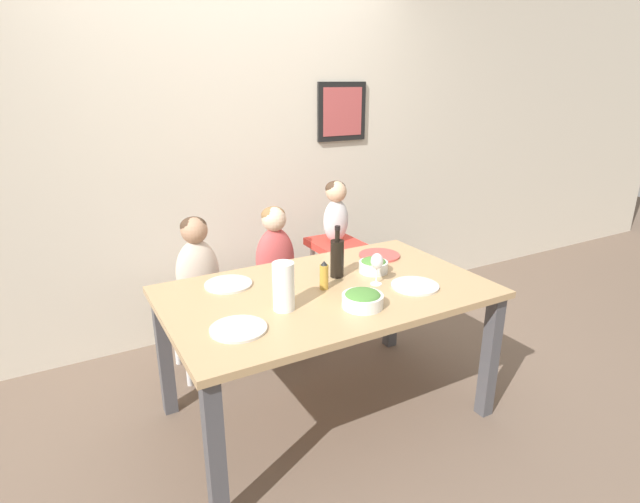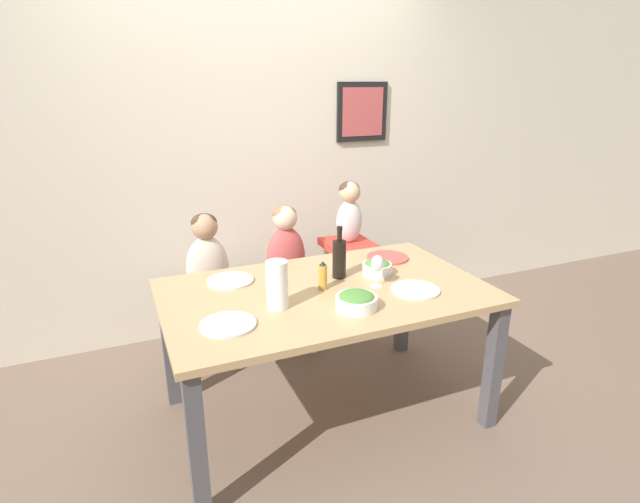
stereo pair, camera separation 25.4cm
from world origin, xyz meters
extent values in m
plane|color=#705B4C|center=(0.00, 0.00, 0.00)|extent=(14.00, 14.00, 0.00)
cube|color=beige|center=(0.00, 1.26, 1.35)|extent=(10.00, 0.06, 2.70)
cube|color=black|center=(0.82, 1.22, 1.53)|extent=(0.40, 0.02, 0.42)
cube|color=#B74C4C|center=(0.82, 1.21, 1.53)|extent=(0.33, 0.00, 0.34)
cube|color=tan|center=(0.00, 0.00, 0.72)|extent=(1.63, 0.99, 0.03)
cube|color=#4C4C51|center=(-0.76, -0.43, 0.35)|extent=(0.07, 0.07, 0.71)
cube|color=#4C4C51|center=(0.76, -0.43, 0.35)|extent=(0.07, 0.07, 0.71)
cube|color=#4C4C51|center=(-0.76, 0.43, 0.35)|extent=(0.07, 0.07, 0.71)
cube|color=#4C4C51|center=(0.76, 0.43, 0.35)|extent=(0.07, 0.07, 0.71)
cylinder|color=silver|center=(-0.59, 0.63, 0.20)|extent=(0.04, 0.04, 0.39)
cylinder|color=silver|center=(-0.32, 0.63, 0.20)|extent=(0.04, 0.04, 0.39)
cylinder|color=silver|center=(-0.59, 0.90, 0.20)|extent=(0.04, 0.04, 0.39)
cylinder|color=silver|center=(-0.32, 0.90, 0.20)|extent=(0.04, 0.04, 0.39)
cube|color=white|center=(-0.46, 0.76, 0.42)|extent=(0.37, 0.43, 0.05)
cylinder|color=silver|center=(-0.09, 0.63, 0.20)|extent=(0.04, 0.04, 0.39)
cylinder|color=silver|center=(0.19, 0.63, 0.20)|extent=(0.04, 0.04, 0.39)
cylinder|color=silver|center=(-0.09, 0.90, 0.20)|extent=(0.04, 0.04, 0.39)
cylinder|color=silver|center=(0.19, 0.90, 0.20)|extent=(0.04, 0.04, 0.39)
cube|color=white|center=(0.05, 0.76, 0.42)|extent=(0.37, 0.43, 0.05)
cylinder|color=silver|center=(0.39, 0.65, 0.33)|extent=(0.04, 0.04, 0.65)
cylinder|color=silver|center=(0.63, 0.65, 0.33)|extent=(0.04, 0.04, 0.65)
cylinder|color=silver|center=(0.39, 0.88, 0.33)|extent=(0.04, 0.04, 0.65)
cylinder|color=silver|center=(0.63, 0.88, 0.33)|extent=(0.04, 0.04, 0.65)
cube|color=red|center=(0.51, 0.76, 0.68)|extent=(0.31, 0.37, 0.05)
ellipsoid|color=beige|center=(-0.46, 0.76, 0.65)|extent=(0.26, 0.17, 0.42)
sphere|color=tan|center=(-0.46, 0.76, 0.92)|extent=(0.16, 0.16, 0.16)
ellipsoid|color=#473323|center=(-0.46, 0.77, 0.94)|extent=(0.15, 0.15, 0.11)
ellipsoid|color=#C64C4C|center=(0.05, 0.76, 0.65)|extent=(0.26, 0.17, 0.42)
sphere|color=beige|center=(0.05, 0.76, 0.92)|extent=(0.16, 0.16, 0.16)
ellipsoid|color=olive|center=(0.05, 0.77, 0.94)|extent=(0.15, 0.15, 0.11)
ellipsoid|color=silver|center=(0.51, 0.76, 0.85)|extent=(0.18, 0.12, 0.29)
sphere|color=#D6AD89|center=(0.51, 0.76, 1.05)|extent=(0.14, 0.14, 0.14)
ellipsoid|color=#473323|center=(0.51, 0.77, 1.07)|extent=(0.14, 0.13, 0.10)
cylinder|color=black|center=(0.13, 0.12, 0.84)|extent=(0.07, 0.07, 0.20)
cylinder|color=black|center=(0.13, 0.12, 0.98)|extent=(0.03, 0.03, 0.08)
cylinder|color=black|center=(0.13, 0.12, 1.02)|extent=(0.03, 0.03, 0.02)
cylinder|color=white|center=(-0.29, -0.11, 0.86)|extent=(0.10, 0.10, 0.23)
cylinder|color=white|center=(0.26, -0.07, 0.74)|extent=(0.06, 0.06, 0.00)
cylinder|color=white|center=(0.26, -0.07, 0.79)|extent=(0.01, 0.01, 0.08)
ellipsoid|color=white|center=(0.26, -0.07, 0.87)|extent=(0.07, 0.07, 0.08)
cylinder|color=white|center=(0.04, -0.26, 0.77)|extent=(0.20, 0.20, 0.06)
ellipsoid|color=#4C8438|center=(0.04, -0.26, 0.80)|extent=(0.17, 0.17, 0.04)
cylinder|color=white|center=(0.34, 0.08, 0.77)|extent=(0.16, 0.16, 0.06)
ellipsoid|color=#4C8438|center=(0.34, 0.08, 0.80)|extent=(0.14, 0.14, 0.04)
cylinder|color=silver|center=(-0.55, -0.20, 0.75)|extent=(0.25, 0.25, 0.01)
cylinder|color=silver|center=(-0.42, 0.29, 0.75)|extent=(0.25, 0.25, 0.01)
cylinder|color=#D14C47|center=(0.53, 0.28, 0.75)|extent=(0.25, 0.25, 0.01)
cylinder|color=silver|center=(0.41, -0.20, 0.75)|extent=(0.25, 0.25, 0.01)
cylinder|color=#BC8E33|center=(-0.01, 0.01, 0.81)|extent=(0.04, 0.04, 0.13)
cone|color=black|center=(-0.01, 0.01, 0.88)|extent=(0.04, 0.04, 0.02)
camera|label=1|loc=(-1.17, -2.02, 1.75)|focal=28.00mm
camera|label=2|loc=(-0.94, -2.13, 1.75)|focal=28.00mm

